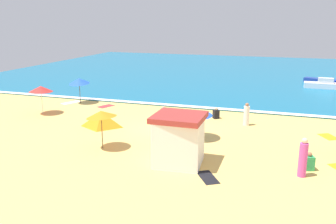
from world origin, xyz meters
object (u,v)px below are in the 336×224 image
Objects in this scene: lifeguard_cabana at (179,139)px; small_boat_0 at (325,85)px; beach_umbrella_2 at (79,81)px; beachgoer_4 at (246,115)px; beach_umbrella_4 at (101,114)px; beach_umbrella_3 at (196,112)px; beachgoer_2 at (309,162)px; beachgoer_3 at (163,113)px; beach_tent at (102,119)px; beachgoer_5 at (303,158)px; beach_umbrella_5 at (41,89)px; beachgoer_1 at (216,114)px; small_boat_1 at (321,81)px.

lifeguard_cabana is 25.78m from small_boat_0.
beach_umbrella_2 reaches higher than beachgoer_4.
beach_umbrella_2 is 1.00× the size of beach_umbrella_4.
beach_umbrella_4 reaches higher than beach_umbrella_3.
beachgoer_4 is (2.56, 8.02, -0.59)m from lifeguard_cabana.
beachgoer_2 is at bearing -96.71° from small_boat_0.
beach_umbrella_4 reaches higher than small_boat_0.
beachgoer_3 is at bearing 114.16° from lifeguard_cabana.
beach_tent is 2.64× the size of beachgoer_2.
lifeguard_cabana is 1.36× the size of beachgoer_5.
beach_umbrella_5 is 1.19× the size of beachgoer_5.
beach_umbrella_3 is 4.82m from beachgoer_4.
beachgoer_1 reaches higher than small_boat_1.
beach_umbrella_2 reaches higher than beachgoer_2.
beach_umbrella_2 is at bearing 163.56° from beachgoer_3.
beachgoer_4 is (2.34, -1.09, 0.36)m from beachgoer_1.
beach_umbrella_3 is 13.10m from beach_umbrella_5.
beach_umbrella_5 reaches higher than beachgoer_5.
lifeguard_cabana reaches higher than beachgoer_1.
lifeguard_cabana is 6.54m from beachgoer_2.
small_boat_0 is (8.84, 15.01, 0.10)m from beachgoer_1.
beach_umbrella_3 is 0.64× the size of small_boat_1.
beach_tent is at bearing -47.92° from beach_umbrella_2.
beach_umbrella_3 reaches higher than beachgoer_2.
small_boat_0 is 1.12× the size of small_boat_1.
beachgoer_2 is 26.50m from small_boat_1.
beach_umbrella_5 is at bearing -167.83° from beachgoer_1.
beachgoer_5 is (5.78, -8.82, 0.53)m from beachgoer_1.
beach_tent reaches higher than beachgoer_1.
beachgoer_5 is (19.02, -5.96, -1.08)m from beach_umbrella_5.
beach_umbrella_3 is 5.15m from beachgoer_3.
beach_umbrella_2 is 8.01m from beach_tent.
beach_tent is (-6.87, 4.50, -0.79)m from lifeguard_cabana.
lifeguard_cabana is 0.69× the size of small_boat_1.
lifeguard_cabana is 1.07× the size of beach_umbrella_3.
beach_umbrella_2 is at bearing 127.48° from beach_umbrella_4.
beachgoer_3 is 23.36m from small_boat_1.
small_boat_0 is at bearing 52.46° from beachgoer_3.
lifeguard_cabana is 8.44m from beachgoer_4.
beach_umbrella_5 is at bearing -102.09° from beach_umbrella_2.
beach_umbrella_4 reaches higher than beachgoer_5.
lifeguard_cabana reaches higher than beach_umbrella_4.
lifeguard_cabana is at bearing -65.84° from beachgoer_3.
beach_umbrella_2 is 25.33m from small_boat_0.
beachgoer_1 is (0.32, 4.99, -1.31)m from beach_umbrella_3.
beach_umbrella_4 is at bearing -33.72° from beach_umbrella_5.
beach_umbrella_2 is 2.63× the size of beachgoer_1.
beachgoer_1 is at bearing 58.86° from beach_umbrella_4.
beachgoer_3 is (1.32, 7.01, -1.62)m from beach_umbrella_4.
beach_umbrella_3 reaches higher than beachgoer_3.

